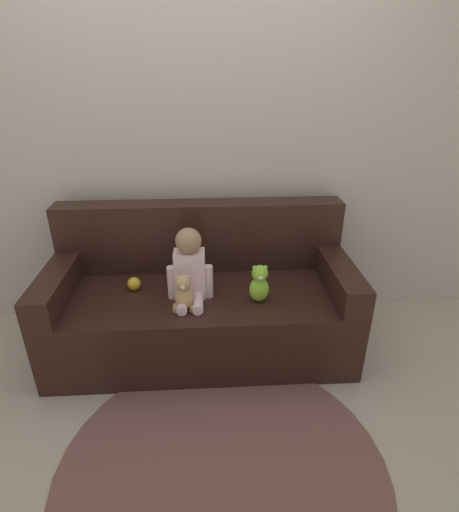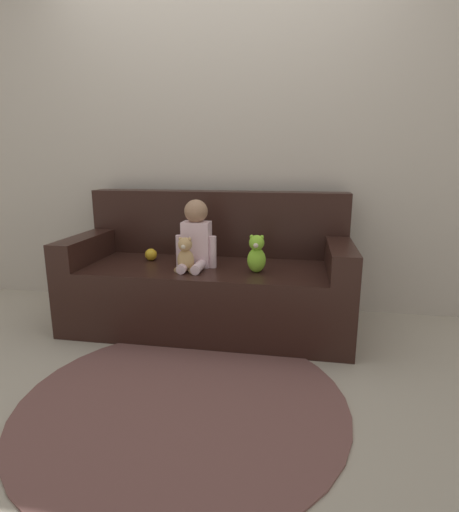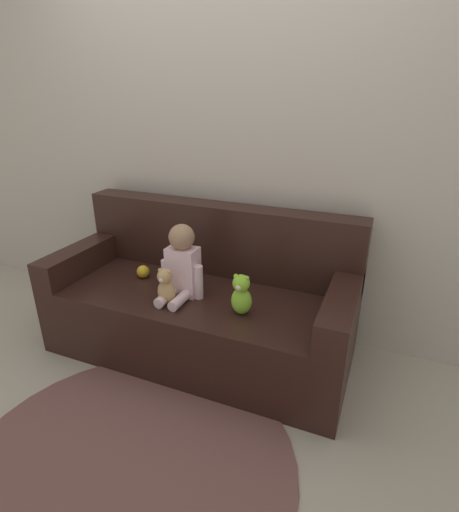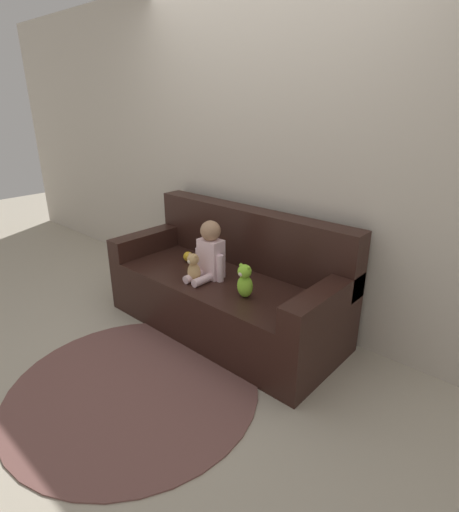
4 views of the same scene
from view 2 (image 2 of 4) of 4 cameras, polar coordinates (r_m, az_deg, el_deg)
ground_plane at (r=2.85m, az=-2.93°, el=-9.79°), size 12.00×12.00×0.00m
wall_back at (r=3.10m, az=-1.12°, el=16.72°), size 8.00×0.05×2.60m
couch at (r=2.79m, az=-2.75°, el=-3.29°), size 1.88×0.81×0.91m
person_baby at (r=2.60m, az=-4.82°, el=2.61°), size 0.27×0.30×0.44m
teddy_bear_brown at (r=2.50m, az=-6.31°, el=0.05°), size 0.13×0.10×0.22m
plush_toy_side at (r=2.47m, az=3.88°, el=0.29°), size 0.12×0.11×0.24m
toy_ball at (r=2.84m, az=-11.15°, el=0.20°), size 0.08×0.08×0.08m
floor_rug at (r=2.04m, az=-6.57°, el=-19.84°), size 1.56×1.56×0.01m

